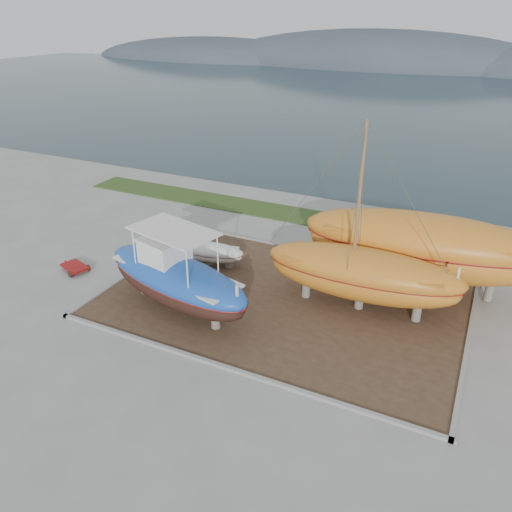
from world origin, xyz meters
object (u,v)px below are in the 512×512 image
at_px(orange_sailboat, 368,222).
at_px(red_trailer, 75,268).
at_px(blue_caique, 175,270).
at_px(white_dinghy, 209,254).
at_px(orange_bare_hull, 421,254).

relative_size(orange_sailboat, red_trailer, 3.96).
relative_size(blue_caique, orange_sailboat, 0.93).
distance_m(white_dinghy, orange_sailboat, 10.21).
height_order(white_dinghy, red_trailer, white_dinghy).
bearing_deg(red_trailer, white_dinghy, 50.11).
bearing_deg(white_dinghy, orange_sailboat, -13.43).
distance_m(blue_caique, orange_sailboat, 9.55).
distance_m(orange_sailboat, orange_bare_hull, 4.83).
distance_m(orange_sailboat, red_trailer, 16.97).
bearing_deg(orange_bare_hull, blue_caique, -149.17).
bearing_deg(blue_caique, white_dinghy, 115.58).
bearing_deg(orange_bare_hull, white_dinghy, -172.37).
relative_size(orange_sailboat, orange_bare_hull, 0.78).
relative_size(blue_caique, red_trailer, 3.69).
distance_m(blue_caique, red_trailer, 8.07).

